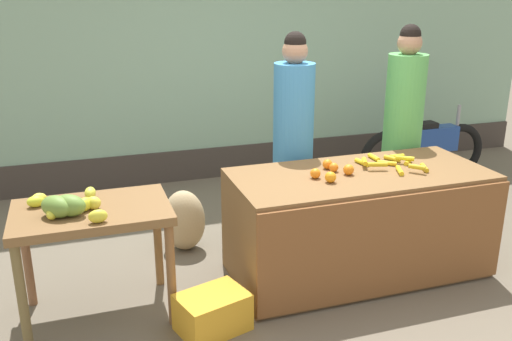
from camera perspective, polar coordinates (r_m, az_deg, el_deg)
The scene contains 12 objects.
ground_plane at distance 4.46m, azimuth 4.95°, elevation -10.86°, with size 24.00×24.00×0.00m, color #665B4C.
market_wall_back at distance 6.45m, azimuth -4.22°, elevation 12.34°, with size 8.24×0.23×3.05m.
fruit_stall_counter at distance 4.44m, azimuth 10.37°, elevation -5.29°, with size 1.96×0.90×0.83m.
side_table_wooden at distance 3.86m, azimuth -16.27°, elevation -5.24°, with size 1.01×0.66×0.79m.
banana_bunch_pile at distance 4.50m, azimuth 13.65°, elevation 0.80°, with size 0.49×0.54×0.07m.
orange_pile at distance 4.19m, azimuth 7.70°, elevation -0.01°, with size 0.35×0.37×0.08m.
mango_papaya_pile at distance 3.75m, azimuth -18.80°, elevation -3.38°, with size 0.50×0.53×0.14m.
vendor_woman_blue_shirt at distance 4.75m, azimuth 3.79°, elevation 3.05°, with size 0.34×0.34×1.82m.
vendor_woman_green_shirt at distance 5.19m, azimuth 14.65°, elevation 4.03°, with size 0.34×0.34×1.86m.
parked_motorcycle at distance 6.63m, azimuth 16.62°, elevation 2.16°, with size 1.60×0.18×0.88m.
produce_crate at distance 3.81m, azimuth -4.43°, elevation -14.16°, with size 0.44×0.32×0.26m, color gold.
produce_sack at distance 4.82m, azimuth -7.32°, elevation -5.04°, with size 0.36×0.30×0.53m, color tan.
Camera 1 is at (-1.58, -3.55, 2.18)m, focal length 39.37 mm.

